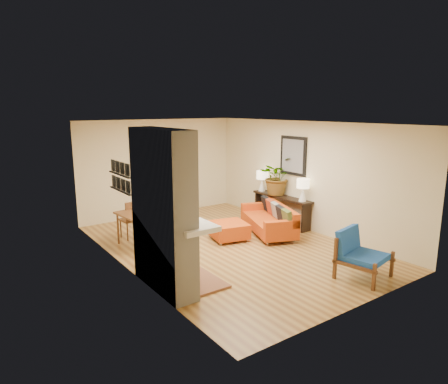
{
  "coord_description": "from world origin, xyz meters",
  "views": [
    {
      "loc": [
        -4.79,
        -6.55,
        2.91
      ],
      "look_at": [
        0.0,
        0.2,
        1.15
      ],
      "focal_mm": 32.0,
      "sensor_mm": 36.0,
      "label": 1
    }
  ],
  "objects_px": {
    "lamp_near": "(303,187)",
    "houseplant": "(276,176)",
    "blue_chair": "(358,251)",
    "dining_table": "(141,219)",
    "ottoman": "(229,230)",
    "lamp_far": "(262,178)",
    "console_table": "(282,202)",
    "sofa": "(271,220)"
  },
  "relations": [
    {
      "from": "sofa",
      "to": "lamp_near",
      "type": "bearing_deg",
      "value": -22.74
    },
    {
      "from": "ottoman",
      "to": "lamp_near",
      "type": "xyz_separation_m",
      "value": [
        1.81,
        -0.48,
        0.84
      ]
    },
    {
      "from": "lamp_far",
      "to": "console_table",
      "type": "bearing_deg",
      "value": -90.0
    },
    {
      "from": "sofa",
      "to": "dining_table",
      "type": "relative_size",
      "value": 1.22
    },
    {
      "from": "ottoman",
      "to": "console_table",
      "type": "height_order",
      "value": "console_table"
    },
    {
      "from": "console_table",
      "to": "houseplant",
      "type": "height_order",
      "value": "houseplant"
    },
    {
      "from": "ottoman",
      "to": "houseplant",
      "type": "xyz_separation_m",
      "value": [
        1.8,
        0.44,
        0.99
      ]
    },
    {
      "from": "houseplant",
      "to": "ottoman",
      "type": "bearing_deg",
      "value": -166.4
    },
    {
      "from": "dining_table",
      "to": "console_table",
      "type": "bearing_deg",
      "value": -8.8
    },
    {
      "from": "dining_table",
      "to": "lamp_far",
      "type": "xyz_separation_m",
      "value": [
        3.57,
        0.22,
        0.49
      ]
    },
    {
      "from": "sofa",
      "to": "lamp_near",
      "type": "xyz_separation_m",
      "value": [
        0.71,
        -0.3,
        0.74
      ]
    },
    {
      "from": "blue_chair",
      "to": "dining_table",
      "type": "distance_m",
      "value": 4.42
    },
    {
      "from": "lamp_near",
      "to": "houseplant",
      "type": "bearing_deg",
      "value": 90.63
    },
    {
      "from": "dining_table",
      "to": "lamp_near",
      "type": "relative_size",
      "value": 3.06
    },
    {
      "from": "lamp_far",
      "to": "blue_chair",
      "type": "bearing_deg",
      "value": -106.28
    },
    {
      "from": "ottoman",
      "to": "houseplant",
      "type": "height_order",
      "value": "houseplant"
    },
    {
      "from": "dining_table",
      "to": "lamp_near",
      "type": "height_order",
      "value": "lamp_near"
    },
    {
      "from": "console_table",
      "to": "lamp_far",
      "type": "relative_size",
      "value": 3.43
    },
    {
      "from": "blue_chair",
      "to": "console_table",
      "type": "height_order",
      "value": "blue_chair"
    },
    {
      "from": "lamp_near",
      "to": "houseplant",
      "type": "height_order",
      "value": "houseplant"
    },
    {
      "from": "blue_chair",
      "to": "houseplant",
      "type": "height_order",
      "value": "houseplant"
    },
    {
      "from": "sofa",
      "to": "ottoman",
      "type": "distance_m",
      "value": 1.11
    },
    {
      "from": "blue_chair",
      "to": "lamp_near",
      "type": "relative_size",
      "value": 1.75
    },
    {
      "from": "dining_table",
      "to": "lamp_near",
      "type": "xyz_separation_m",
      "value": [
        3.57,
        -1.26,
        0.49
      ]
    },
    {
      "from": "sofa",
      "to": "blue_chair",
      "type": "height_order",
      "value": "blue_chair"
    },
    {
      "from": "sofa",
      "to": "lamp_far",
      "type": "distance_m",
      "value": 1.56
    },
    {
      "from": "blue_chair",
      "to": "lamp_near",
      "type": "xyz_separation_m",
      "value": [
        1.14,
        2.43,
        0.61
      ]
    },
    {
      "from": "lamp_near",
      "to": "houseplant",
      "type": "distance_m",
      "value": 0.93
    },
    {
      "from": "dining_table",
      "to": "houseplant",
      "type": "xyz_separation_m",
      "value": [
        3.56,
        -0.34,
        0.63
      ]
    },
    {
      "from": "dining_table",
      "to": "console_table",
      "type": "relative_size",
      "value": 0.89
    },
    {
      "from": "console_table",
      "to": "ottoman",
      "type": "bearing_deg",
      "value": -172.95
    },
    {
      "from": "ottoman",
      "to": "houseplant",
      "type": "distance_m",
      "value": 2.1
    },
    {
      "from": "blue_chair",
      "to": "houseplant",
      "type": "relative_size",
      "value": 0.98
    },
    {
      "from": "lamp_far",
      "to": "sofa",
      "type": "bearing_deg",
      "value": -121.31
    },
    {
      "from": "blue_chair",
      "to": "lamp_far",
      "type": "bearing_deg",
      "value": 73.72
    },
    {
      "from": "dining_table",
      "to": "ottoman",
      "type": "bearing_deg",
      "value": -23.78
    },
    {
      "from": "sofa",
      "to": "dining_table",
      "type": "bearing_deg",
      "value": 161.49
    },
    {
      "from": "ottoman",
      "to": "sofa",
      "type": "bearing_deg",
      "value": -9.32
    },
    {
      "from": "dining_table",
      "to": "console_table",
      "type": "height_order",
      "value": "dining_table"
    },
    {
      "from": "sofa",
      "to": "blue_chair",
      "type": "xyz_separation_m",
      "value": [
        -0.43,
        -2.73,
        0.13
      ]
    },
    {
      "from": "lamp_near",
      "to": "console_table",
      "type": "bearing_deg",
      "value": 90.0
    },
    {
      "from": "blue_chair",
      "to": "lamp_far",
      "type": "distance_m",
      "value": 4.12
    }
  ]
}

